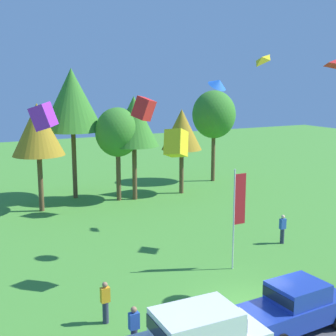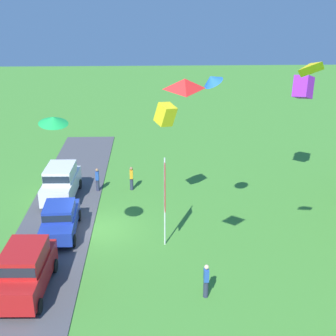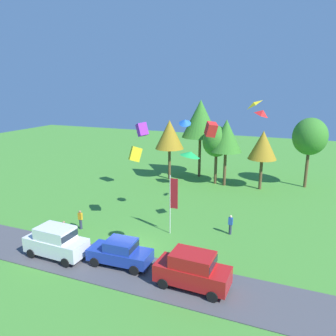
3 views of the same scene
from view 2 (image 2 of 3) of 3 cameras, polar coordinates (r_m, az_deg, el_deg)
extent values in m
plane|color=#478E33|center=(28.06, -8.44, -7.46)|extent=(120.00, 120.00, 0.00)
cube|color=#4C4C51|center=(28.45, -13.61, -7.37)|extent=(36.00, 4.40, 0.06)
cube|color=white|center=(32.00, -12.87, -2.13)|extent=(4.65, 2.02, 1.10)
cube|color=white|center=(31.63, -13.02, -0.52)|extent=(2.65, 1.83, 0.84)
cube|color=#19232D|center=(31.63, -13.02, -0.52)|extent=(2.70, 1.80, 0.46)
cylinder|color=black|center=(33.81, -13.77, -1.92)|extent=(0.69, 0.26, 0.68)
cylinder|color=black|center=(33.44, -10.75, -1.93)|extent=(0.69, 0.26, 0.68)
cylinder|color=black|center=(31.05, -15.00, -4.20)|extent=(0.69, 0.26, 0.68)
cylinder|color=black|center=(30.65, -11.72, -4.24)|extent=(0.69, 0.26, 0.68)
cube|color=#1E389E|center=(27.64, -12.98, -6.40)|extent=(4.47, 1.99, 0.80)
cube|color=#1E389E|center=(27.21, -13.14, -5.10)|extent=(2.07, 1.72, 0.70)
cube|color=#19232D|center=(27.21, -13.14, -5.10)|extent=(2.11, 1.69, 0.38)
cylinder|color=black|center=(29.27, -14.19, -5.75)|extent=(0.69, 0.27, 0.68)
cylinder|color=black|center=(29.02, -10.85, -5.70)|extent=(0.69, 0.27, 0.68)
cylinder|color=black|center=(26.68, -15.17, -8.67)|extent=(0.69, 0.27, 0.68)
cylinder|color=black|center=(26.41, -11.49, -8.65)|extent=(0.69, 0.27, 0.68)
cube|color=red|center=(23.12, -16.90, -12.34)|extent=(4.65, 2.03, 1.10)
cube|color=red|center=(22.61, -17.16, -10.28)|extent=(2.65, 1.84, 0.84)
cube|color=#19232D|center=(22.61, -17.16, -10.28)|extent=(2.70, 1.80, 0.46)
cylinder|color=black|center=(24.92, -17.82, -11.30)|extent=(0.69, 0.26, 0.68)
cylinder|color=black|center=(24.44, -13.70, -11.51)|extent=(0.69, 0.26, 0.68)
cylinder|color=black|center=(21.97, -15.51, -15.90)|extent=(0.69, 0.26, 0.68)
cylinder|color=#2D334C|center=(32.88, -4.45, -1.94)|extent=(0.24, 0.24, 0.88)
cube|color=orange|center=(32.59, -4.49, -0.75)|extent=(0.36, 0.22, 0.60)
sphere|color=#9E7051|center=(32.44, -4.51, -0.06)|extent=(0.22, 0.22, 0.22)
cylinder|color=#2D334C|center=(32.88, -8.56, -2.12)|extent=(0.24, 0.24, 0.88)
cube|color=#2851AD|center=(32.60, -8.63, -0.93)|extent=(0.36, 0.22, 0.60)
sphere|color=#9E7051|center=(32.44, -8.67, -0.24)|extent=(0.22, 0.22, 0.22)
cylinder|color=#2D334C|center=(22.23, 4.64, -14.44)|extent=(0.24, 0.24, 0.88)
cube|color=#2851AD|center=(21.81, 4.69, -12.86)|extent=(0.36, 0.22, 0.60)
sphere|color=beige|center=(21.58, 4.73, -11.94)|extent=(0.22, 0.22, 0.22)
cylinder|color=silver|center=(25.11, -0.39, -4.24)|extent=(0.08, 0.08, 5.13)
cube|color=red|center=(24.37, -0.38, -2.43)|extent=(0.64, 0.04, 2.56)
cube|color=yellow|center=(26.72, -0.32, 6.56)|extent=(1.34, 1.41, 1.44)
cone|color=green|center=(20.53, -13.82, 5.69)|extent=(1.73, 1.71, 0.55)
pyramid|color=yellow|center=(18.28, 16.87, 11.72)|extent=(1.20, 1.01, 0.78)
cube|color=purple|center=(31.85, 16.16, 9.47)|extent=(1.76, 1.56, 1.74)
pyramid|color=red|center=(16.11, 2.05, 10.14)|extent=(0.95, 1.16, 0.64)
cone|color=blue|center=(22.78, 5.37, 10.67)|extent=(1.26, 1.30, 0.82)
camera|label=1|loc=(40.11, -28.88, 13.09)|focal=50.00mm
camera|label=3|loc=(26.56, -63.05, 7.50)|focal=35.00mm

